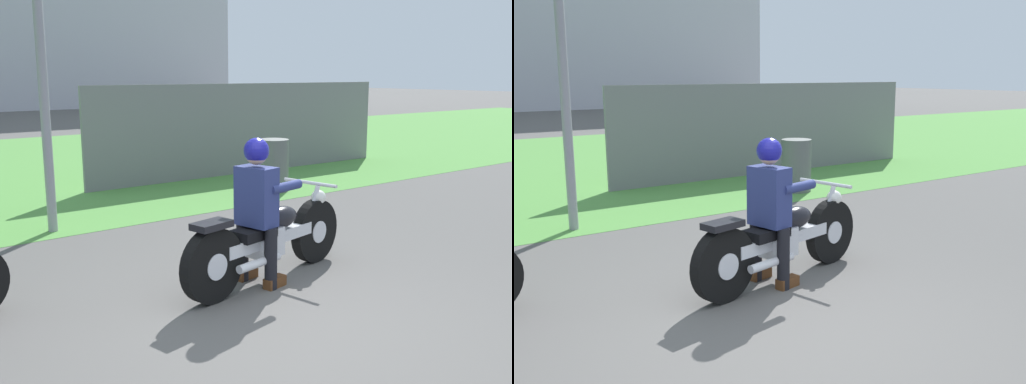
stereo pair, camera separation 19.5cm
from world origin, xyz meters
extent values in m
plane|color=#565451|center=(0.00, 0.00, 0.00)|extent=(120.00, 120.00, 0.00)
cylinder|color=black|center=(1.48, 1.28, 0.34)|extent=(0.69, 0.25, 0.68)
cylinder|color=silver|center=(1.48, 1.28, 0.34)|extent=(0.26, 0.18, 0.24)
cylinder|color=black|center=(-0.03, 0.97, 0.34)|extent=(0.69, 0.25, 0.68)
cylinder|color=silver|center=(-0.03, 0.97, 0.34)|extent=(0.26, 0.18, 0.24)
cube|color=silver|center=(0.72, 1.12, 0.42)|extent=(1.24, 0.38, 0.12)
cube|color=silver|center=(0.67, 1.11, 0.40)|extent=(0.36, 0.30, 0.28)
ellipsoid|color=black|center=(0.90, 1.16, 0.60)|extent=(0.48, 0.32, 0.22)
cube|color=black|center=(0.51, 1.08, 0.52)|extent=(0.48, 0.32, 0.10)
cube|color=black|center=(-0.03, 0.97, 0.71)|extent=(0.39, 0.27, 0.06)
cylinder|color=silver|center=(1.43, 1.27, 0.59)|extent=(0.26, 0.10, 0.53)
cylinder|color=silver|center=(1.38, 1.26, 0.88)|extent=(0.17, 0.65, 0.04)
sphere|color=white|center=(1.54, 1.29, 0.70)|extent=(0.16, 0.16, 0.16)
cylinder|color=silver|center=(0.46, 0.93, 0.28)|extent=(0.55, 0.19, 0.08)
cylinder|color=black|center=(0.51, 1.27, 0.29)|extent=(0.12, 0.12, 0.59)
cube|color=#593319|center=(0.57, 1.28, 0.05)|extent=(0.26, 0.15, 0.10)
cylinder|color=black|center=(0.58, 0.91, 0.29)|extent=(0.12, 0.12, 0.59)
cube|color=#593319|center=(0.64, 0.92, 0.05)|extent=(0.26, 0.15, 0.10)
cube|color=navy|center=(0.55, 1.09, 0.87)|extent=(0.29, 0.42, 0.56)
cylinder|color=navy|center=(0.73, 1.30, 0.95)|extent=(0.43, 0.17, 0.09)
cylinder|color=navy|center=(0.80, 0.97, 0.95)|extent=(0.43, 0.17, 0.09)
sphere|color=#D8A884|center=(0.55, 1.09, 1.27)|extent=(0.20, 0.20, 0.20)
sphere|color=navy|center=(0.55, 1.09, 1.30)|extent=(0.24, 0.24, 0.24)
cylinder|color=#595E5B|center=(3.59, 4.55, 0.45)|extent=(0.51, 0.51, 0.90)
cube|color=slate|center=(4.43, 6.38, 0.90)|extent=(7.00, 0.06, 1.80)
camera|label=1|loc=(-2.75, -3.20, 2.00)|focal=41.46mm
camera|label=2|loc=(-2.60, -3.31, 2.00)|focal=41.46mm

